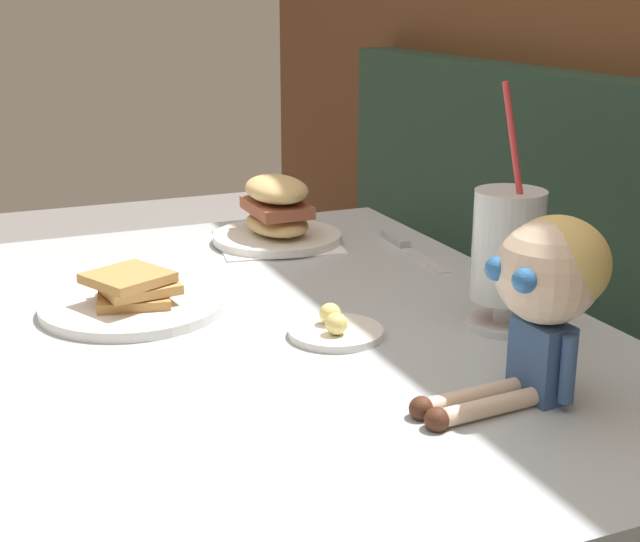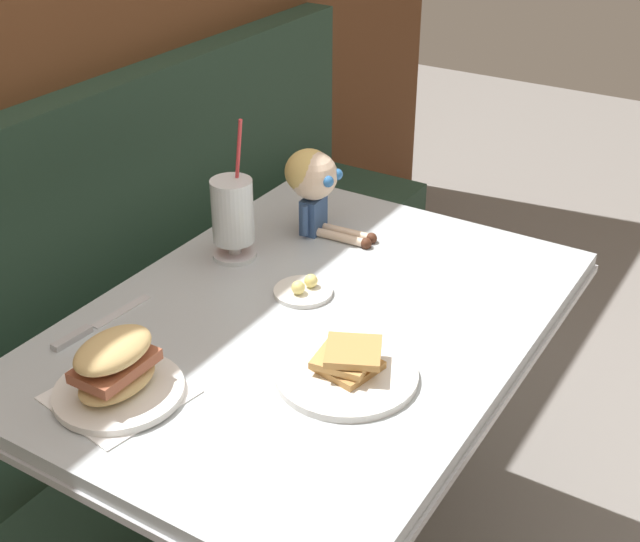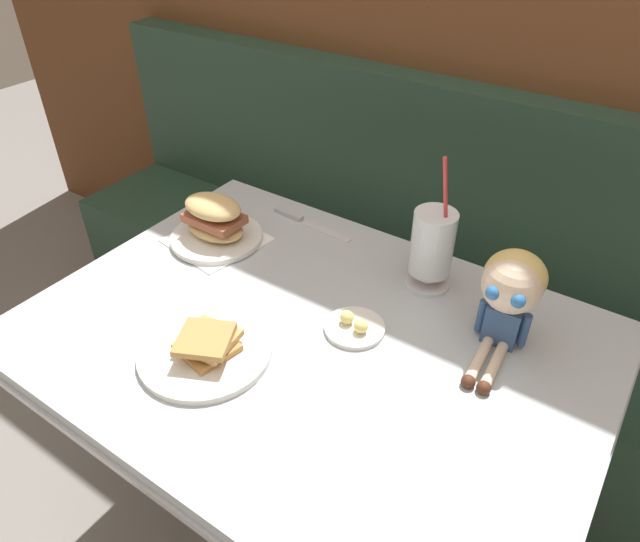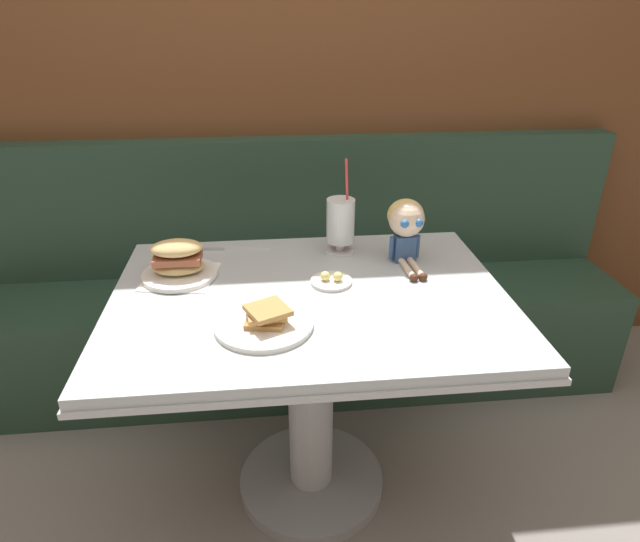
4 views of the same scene
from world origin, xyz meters
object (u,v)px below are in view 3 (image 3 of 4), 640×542
object	(u,v)px
toast_plate	(206,349)
sandwich_plate	(215,224)
butter_saucer	(354,326)
butter_knife	(299,219)
milkshake_glass	(432,247)
seated_doll	(511,289)

from	to	relation	value
toast_plate	sandwich_plate	distance (m)	0.39
butter_saucer	butter_knife	bearing A→B (deg)	140.71
milkshake_glass	seated_doll	distance (m)	0.21
butter_saucer	seated_doll	size ratio (longest dim) A/B	0.54
seated_doll	sandwich_plate	bearing A→B (deg)	-176.24
butter_knife	seated_doll	distance (m)	0.61
sandwich_plate	toast_plate	bearing A→B (deg)	-50.40
sandwich_plate	butter_knife	size ratio (longest dim) A/B	0.98
sandwich_plate	butter_knife	xyz separation A→B (m)	(0.11, 0.19, -0.04)
seated_doll	toast_plate	bearing A→B (deg)	-141.90
butter_saucer	toast_plate	bearing A→B (deg)	-132.16
butter_saucer	butter_knife	size ratio (longest dim) A/B	0.51
milkshake_glass	butter_saucer	world-z (taller)	milkshake_glass
toast_plate	seated_doll	xyz separation A→B (m)	(0.44, 0.34, 0.11)
toast_plate	sandwich_plate	bearing A→B (deg)	129.60
butter_saucer	seated_doll	distance (m)	0.30
butter_saucer	sandwich_plate	bearing A→B (deg)	169.08
seated_doll	milkshake_glass	bearing A→B (deg)	156.65
sandwich_plate	butter_saucer	size ratio (longest dim) A/B	1.92
sandwich_plate	butter_saucer	xyz separation A→B (m)	(0.44, -0.09, -0.04)
toast_plate	milkshake_glass	world-z (taller)	milkshake_glass
sandwich_plate	butter_knife	bearing A→B (deg)	59.55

